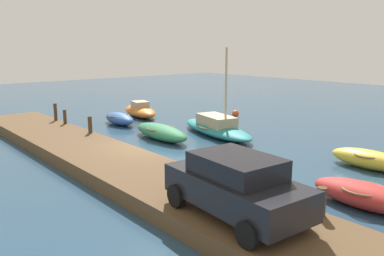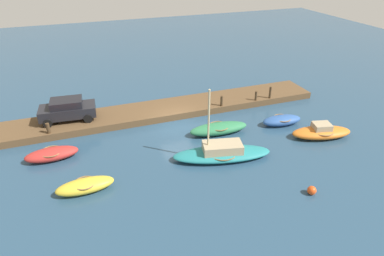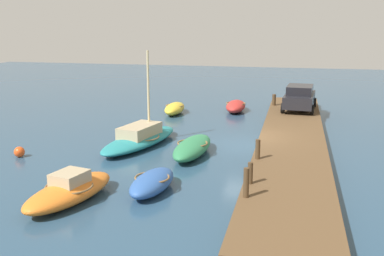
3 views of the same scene
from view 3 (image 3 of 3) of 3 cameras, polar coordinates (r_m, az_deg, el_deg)
ground_plane at (r=24.40m, az=7.02°, el=-2.17°), size 84.00×84.00×0.00m
dock_platform at (r=24.22m, az=12.12°, el=-1.81°), size 25.53×3.29×0.54m
sailboat_teal at (r=24.25m, az=-6.39°, el=-1.19°), size 6.64×3.31×4.86m
rowboat_yellow at (r=32.38m, az=-2.14°, el=2.41°), size 3.22×1.29×0.76m
rowboat_green at (r=22.39m, az=0.06°, el=-2.38°), size 4.44×1.66×0.80m
rowboat_red at (r=33.32m, az=5.38°, el=2.68°), size 3.30×1.41×0.78m
dinghy_blue at (r=17.81m, az=-4.90°, el=-6.64°), size 3.20×1.55×0.74m
motorboat_orange at (r=17.37m, az=-14.78°, el=-7.38°), size 4.57×2.58×1.10m
mooring_post_west at (r=15.80m, az=6.66°, el=-6.67°), size 0.19×0.19×1.03m
mooring_post_mid_west at (r=17.13m, az=7.15°, el=-5.50°), size 0.19×0.19×0.81m
mooring_post_mid_east at (r=20.16m, az=8.06°, el=-2.59°), size 0.21×0.21×0.86m
mooring_post_east at (r=33.15m, az=10.01°, el=3.42°), size 0.25×0.25×0.77m
parked_car at (r=31.63m, az=13.04°, el=3.68°), size 4.16×2.31×1.64m
marker_buoy at (r=23.65m, az=-20.40°, el=-2.76°), size 0.50×0.50×0.50m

